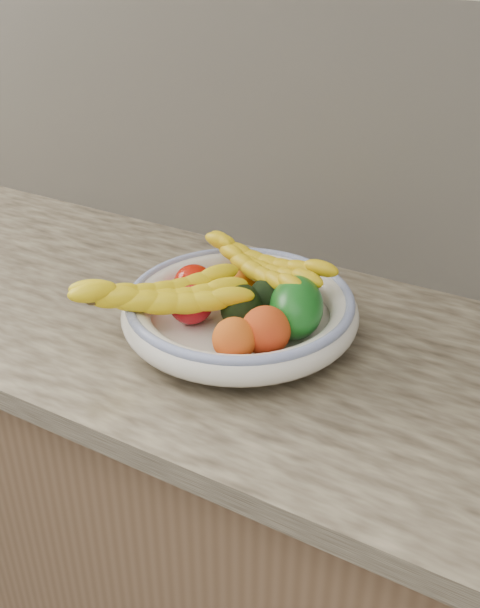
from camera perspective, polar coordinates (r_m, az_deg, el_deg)
name	(u,v)px	position (r m, az deg, el deg)	size (l,w,h in m)	color
kitchen_counter	(246,510)	(1.44, 0.52, -16.94)	(2.44, 0.66, 1.40)	brown
fruit_bowl	(240,310)	(1.11, 0.00, -0.51)	(0.39, 0.39, 0.08)	white
clementine_back_left	(247,278)	(1.20, 0.60, 2.18)	(0.06, 0.06, 0.05)	orange
clementine_back_right	(285,290)	(1.16, 3.81, 1.15)	(0.06, 0.06, 0.05)	orange
tomato_left	(194,282)	(1.17, -3.93, 1.84)	(0.07, 0.07, 0.06)	#C01103
tomato_near_left	(191,304)	(1.11, -4.15, 0.01)	(0.07, 0.07, 0.07)	red
avocado_center	(241,307)	(1.09, 0.11, -0.24)	(0.07, 0.10, 0.07)	black
avocado_right	(278,296)	(1.13, 3.21, 0.68)	(0.08, 0.11, 0.08)	black
green_mango	(296,307)	(1.07, 4.76, -0.26)	(0.08, 0.13, 0.09)	#105715
peach_front	(234,339)	(1.01, -0.48, -2.98)	(0.07, 0.07, 0.07)	orange
peach_right	(266,331)	(1.02, 2.18, -2.25)	(0.08, 0.08, 0.08)	orange
banana_bunch_back	(261,270)	(1.16, 1.79, 2.92)	(0.28, 0.11, 0.08)	yellow
banana_bunch_front	(161,300)	(1.08, -6.63, 0.32)	(0.30, 0.12, 0.08)	yellow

